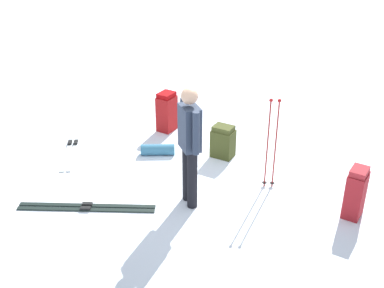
{
  "coord_description": "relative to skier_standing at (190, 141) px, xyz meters",
  "views": [
    {
      "loc": [
        2.25,
        -5.57,
        3.8
      ],
      "look_at": [
        0.0,
        0.0,
        0.7
      ],
      "focal_mm": 44.97,
      "sensor_mm": 36.0,
      "label": 1
    }
  ],
  "objects": [
    {
      "name": "ski_pair_near",
      "position": [
        -1.26,
        -0.66,
        -0.94
      ],
      "size": [
        1.83,
        0.8,
        0.05
      ],
      "color": "black",
      "rests_on": "ground_plane"
    },
    {
      "name": "skier_standing",
      "position": [
        0.0,
        0.0,
        0.0
      ],
      "size": [
        0.41,
        0.45,
        1.7
      ],
      "color": "black",
      "rests_on": "ground_plane"
    },
    {
      "name": "ground_plane",
      "position": [
        -0.13,
        0.4,
        -0.95
      ],
      "size": [
        80.0,
        80.0,
        0.0
      ],
      "primitive_type": "plane",
      "color": "white"
    },
    {
      "name": "backpack_large_dark",
      "position": [
        -0.01,
        1.44,
        -0.69
      ],
      "size": [
        0.38,
        0.31,
        0.54
      ],
      "color": "#3D421A",
      "rests_on": "ground_plane"
    },
    {
      "name": "backpack_bright",
      "position": [
        -1.27,
        2.02,
        -0.6
      ],
      "size": [
        0.32,
        0.37,
        0.72
      ],
      "color": "#9F1516",
      "rests_on": "ground_plane"
    },
    {
      "name": "backpack_small_spare",
      "position": [
        2.13,
        0.53,
        -0.6
      ],
      "size": [
        0.28,
        0.35,
        0.72
      ],
      "color": "maroon",
      "rests_on": "ground_plane"
    },
    {
      "name": "ski_pair_far",
      "position": [
        -2.54,
        0.89,
        -0.94
      ],
      "size": [
        1.03,
        1.79,
        0.05
      ],
      "color": "silver",
      "rests_on": "ground_plane"
    },
    {
      "name": "sleeping_mat_rolled",
      "position": [
        -1.02,
        1.1,
        -0.86
      ],
      "size": [
        0.58,
        0.38,
        0.18
      ],
      "primitive_type": "cylinder",
      "rotation": [
        0.0,
        1.57,
        3.55
      ],
      "color": "teal",
      "rests_on": "ground_plane"
    },
    {
      "name": "ski_poles_planted_near",
      "position": [
        0.91,
        0.82,
        -0.19
      ],
      "size": [
        0.18,
        0.1,
        1.38
      ],
      "color": "maroon",
      "rests_on": "ground_plane"
    }
  ]
}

